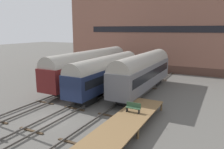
{
  "coord_description": "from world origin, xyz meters",
  "views": [
    {
      "loc": [
        14.0,
        -15.03,
        8.47
      ],
      "look_at": [
        0.0,
        11.84,
        2.2
      ],
      "focal_mm": 35.0,
      "sensor_mm": 36.0,
      "label": 1
    }
  ],
  "objects": [
    {
      "name": "track_right",
      "position": [
        4.34,
        0.0,
        0.14
      ],
      "size": [
        2.6,
        60.0,
        0.26
      ],
      "color": "#4C4742",
      "rests_on": "ground"
    },
    {
      "name": "ground_plane",
      "position": [
        0.0,
        0.0,
        0.0
      ],
      "size": [
        200.0,
        200.0,
        0.0
      ],
      "primitive_type": "plane",
      "color": "#56544F"
    },
    {
      "name": "bench",
      "position": [
        6.93,
        2.79,
        1.45
      ],
      "size": [
        1.4,
        0.4,
        0.91
      ],
      "color": "#2D4C33",
      "rests_on": "station_platform"
    },
    {
      "name": "train_car_grey",
      "position": [
        4.34,
        12.54,
        3.04
      ],
      "size": [
        3.03,
        16.05,
        5.35
      ],
      "color": "black",
      "rests_on": "ground"
    },
    {
      "name": "track_left",
      "position": [
        -4.34,
        0.0,
        0.14
      ],
      "size": [
        2.6,
        60.0,
        0.26
      ],
      "color": "#4C4742",
      "rests_on": "ground"
    },
    {
      "name": "train_car_navy",
      "position": [
        0.0,
        10.14,
        2.86
      ],
      "size": [
        2.89,
        15.45,
        5.02
      ],
      "color": "black",
      "rests_on": "ground"
    },
    {
      "name": "train_car_maroon",
      "position": [
        -4.34,
        12.84,
        3.04
      ],
      "size": [
        3.1,
        19.0,
        5.36
      ],
      "color": "black",
      "rests_on": "ground"
    },
    {
      "name": "track_middle",
      "position": [
        0.0,
        0.0,
        0.14
      ],
      "size": [
        2.6,
        60.0,
        0.26
      ],
      "color": "#4C4742",
      "rests_on": "ground"
    },
    {
      "name": "station_platform",
      "position": [
        7.14,
        -0.03,
        0.89
      ],
      "size": [
        2.98,
        14.23,
        0.96
      ],
      "color": "brown",
      "rests_on": "ground"
    },
    {
      "name": "warehouse_building",
      "position": [
        0.88,
        34.28,
        7.74
      ],
      "size": [
        39.35,
        13.42,
        15.47
      ],
      "color": "#4F342A",
      "rests_on": "ground"
    }
  ]
}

